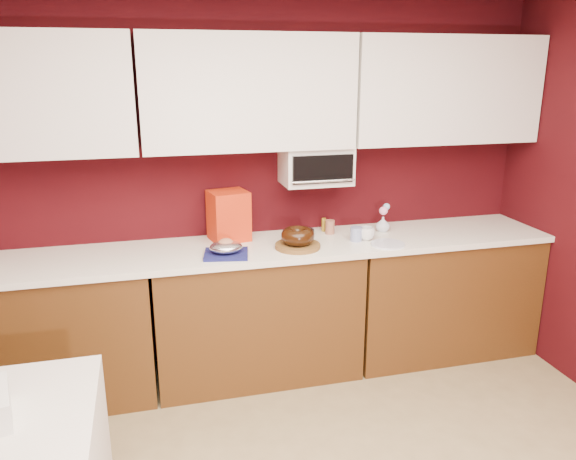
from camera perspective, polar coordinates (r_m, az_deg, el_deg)
The scene contains 26 objects.
wall_back at distance 3.80m, azimuth -4.36°, elevation 4.82°, with size 4.00×0.02×2.50m, color #38070B.
base_cabinet_left at distance 3.78m, azimuth -23.82°, elevation -9.86°, with size 1.31×0.58×0.86m, color #502D10.
base_cabinet_center at distance 3.77m, azimuth -3.24°, elevation -8.42°, with size 1.31×0.58×0.86m, color #502D10.
base_cabinet_right at distance 4.21m, azimuth 14.96°, elevation -6.25°, with size 1.31×0.58×0.86m, color #502D10.
countertop at distance 3.60m, azimuth -3.36°, elevation -1.92°, with size 4.00×0.62×0.04m, color white.
upper_cabinet_left at distance 3.57m, azimuth -26.13°, elevation 12.21°, with size 1.31×0.33×0.70m, color white.
upper_cabinet_center at distance 3.57m, azimuth -4.09°, elevation 13.78°, with size 1.31×0.33×0.70m, color white.
upper_cabinet_right at distance 4.03m, azimuth 15.46°, elevation 13.55°, with size 1.31×0.33×0.70m, color white.
toaster_oven at distance 3.75m, azimuth 2.83°, elevation 6.61°, with size 0.45×0.30×0.25m, color white.
toaster_oven_door at distance 3.60m, azimuth 3.59°, elevation 6.19°, with size 0.40×0.02×0.18m, color black.
toaster_oven_handle at distance 3.60m, azimuth 3.64°, elevation 4.97°, with size 0.02×0.02×0.42m, color silver.
cake_base at distance 3.55m, azimuth 0.98°, elevation -1.63°, with size 0.29×0.29×0.03m, color brown.
bundt_cake at distance 3.53m, azimuth 0.99°, elevation -0.60°, with size 0.21×0.21×0.09m, color black.
navy_towel at distance 3.43m, azimuth -6.30°, elevation -2.44°, with size 0.26×0.22×0.02m, color #161854.
foil_ham_nest at distance 3.41m, azimuth -6.32°, elevation -1.73°, with size 0.20×0.17×0.07m, color silver.
roasted_ham at distance 3.40m, azimuth -6.34°, elevation -1.33°, with size 0.09×0.08×0.06m, color #B67153.
pandoro_box at distance 3.70m, azimuth -6.05°, elevation 1.46°, with size 0.24×0.22×0.33m, color #AA0E0B.
dark_pan at distance 3.83m, azimuth 1.28°, elevation -0.22°, with size 0.19×0.19×0.03m, color black.
coffee_mug at distance 3.73m, azimuth 7.98°, elevation -0.24°, with size 0.09×0.09×0.10m, color silver.
blue_jar at distance 3.71m, azimuth 6.93°, elevation -0.40°, with size 0.08×0.08×0.09m, color navy.
flower_vase at distance 3.94m, azimuth 9.61°, elevation 0.69°, with size 0.08×0.08×0.12m, color silver.
flower_pink at distance 3.92m, azimuth 9.68°, elevation 1.94°, with size 0.06×0.06×0.06m, color #FF93C2.
flower_blue at distance 3.94m, azimuth 9.97°, elevation 2.34°, with size 0.05×0.05×0.05m, color #89B7DC.
china_plate at distance 3.66m, azimuth 10.11°, elevation -1.42°, with size 0.22×0.22×0.01m, color white.
amber_bottle at distance 3.90m, azimuth 3.66°, elevation 0.54°, with size 0.03×0.03×0.09m, color olive.
paper_cup at distance 3.85m, azimuth 4.28°, elevation 0.30°, with size 0.06×0.06×0.09m, color brown.
Camera 1 is at (-0.65, -1.42, 2.01)m, focal length 35.00 mm.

